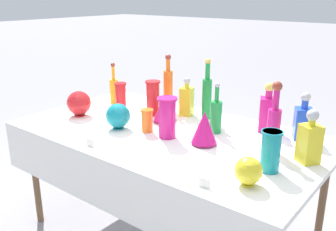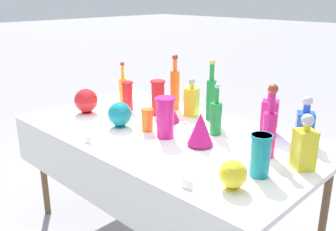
# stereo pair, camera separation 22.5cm
# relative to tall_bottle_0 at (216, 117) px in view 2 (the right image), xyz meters

# --- Properties ---
(display_table) EXTENTS (1.88, 1.05, 0.76)m
(display_table) POSITION_rel_tall_bottle_0_xyz_m (-0.24, -0.19, -0.17)
(display_table) COLOR white
(display_table) RESTS_ON ground
(tall_bottle_0) EXTENTS (0.07, 0.07, 0.31)m
(tall_bottle_0) POSITION_rel_tall_bottle_0_xyz_m (0.00, 0.00, 0.00)
(tall_bottle_0) COLOR #198C38
(tall_bottle_0) RESTS_ON display_table
(tall_bottle_1) EXTENTS (0.07, 0.07, 0.38)m
(tall_bottle_1) POSITION_rel_tall_bottle_0_xyz_m (0.39, -0.07, 0.05)
(tall_bottle_1) COLOR #C61972
(tall_bottle_1) RESTS_ON display_table
(tall_bottle_2) EXTENTS (0.07, 0.07, 0.40)m
(tall_bottle_2) POSITION_rel_tall_bottle_0_xyz_m (-0.52, 0.20, 0.05)
(tall_bottle_2) COLOR orange
(tall_bottle_2) RESTS_ON display_table
(tall_bottle_3) EXTENTS (0.06, 0.06, 0.40)m
(tall_bottle_3) POSITION_rel_tall_bottle_0_xyz_m (-0.19, 0.20, 0.05)
(tall_bottle_3) COLOR #198C38
(tall_bottle_3) RESTS_ON display_table
(tall_bottle_4) EXTENTS (0.06, 0.06, 0.31)m
(tall_bottle_4) POSITION_rel_tall_bottle_0_xyz_m (-0.93, 0.06, 0.00)
(tall_bottle_4) COLOR orange
(tall_bottle_4) RESTS_ON display_table
(square_decanter_0) EXTENTS (0.13, 0.13, 0.30)m
(square_decanter_0) POSITION_rel_tall_bottle_0_xyz_m (0.23, 0.22, 0.01)
(square_decanter_0) COLOR #C61972
(square_decanter_0) RESTS_ON display_table
(square_decanter_1) EXTENTS (0.13, 0.13, 0.28)m
(square_decanter_1) POSITION_rel_tall_bottle_0_xyz_m (0.58, -0.07, 0.01)
(square_decanter_1) COLOR yellow
(square_decanter_1) RESTS_ON display_table
(square_decanter_2) EXTENTS (0.13, 0.13, 0.28)m
(square_decanter_2) POSITION_rel_tall_bottle_0_xyz_m (0.44, 0.22, 0.00)
(square_decanter_2) COLOR blue
(square_decanter_2) RESTS_ON display_table
(square_decanter_3) EXTENTS (0.10, 0.10, 0.27)m
(square_decanter_3) POSITION_rel_tall_bottle_0_xyz_m (-0.33, 0.17, -0.00)
(square_decanter_3) COLOR yellow
(square_decanter_3) RESTS_ON display_table
(slender_vase_0) EXTENTS (0.12, 0.12, 0.24)m
(slender_vase_0) POSITION_rel_tall_bottle_0_xyz_m (-0.18, -0.24, 0.02)
(slender_vase_0) COLOR #C61972
(slender_vase_0) RESTS_ON display_table
(slender_vase_1) EXTENTS (0.08, 0.08, 0.14)m
(slender_vase_1) POSITION_rel_tall_bottle_0_xyz_m (-0.33, -0.24, -0.03)
(slender_vase_1) COLOR orange
(slender_vase_1) RESTS_ON display_table
(slender_vase_2) EXTENTS (0.10, 0.10, 0.20)m
(slender_vase_2) POSITION_rel_tall_bottle_0_xyz_m (0.47, -0.29, -0.00)
(slender_vase_2) COLOR teal
(slender_vase_2) RESTS_ON display_table
(slender_vase_3) EXTENTS (0.10, 0.10, 0.24)m
(slender_vase_3) POSITION_rel_tall_bottle_0_xyz_m (-0.52, 0.03, 0.02)
(slender_vase_3) COLOR red
(slender_vase_3) RESTS_ON display_table
(slender_vase_4) EXTENTS (0.09, 0.09, 0.21)m
(slender_vase_4) POSITION_rel_tall_bottle_0_xyz_m (-0.76, -0.04, 0.00)
(slender_vase_4) COLOR red
(slender_vase_4) RESTS_ON display_table
(fluted_vase_0) EXTENTS (0.15, 0.15, 0.17)m
(fluted_vase_0) POSITION_rel_tall_bottle_0_xyz_m (-0.36, -0.03, -0.02)
(fluted_vase_0) COLOR #C61972
(fluted_vase_0) RESTS_ON display_table
(fluted_vase_1) EXTENTS (0.15, 0.15, 0.19)m
(fluted_vase_1) POSITION_rel_tall_bottle_0_xyz_m (0.05, -0.20, -0.01)
(fluted_vase_1) COLOR #C61972
(fluted_vase_1) RESTS_ON display_table
(round_bowl_0) EXTENTS (0.15, 0.15, 0.16)m
(round_bowl_0) POSITION_rel_tall_bottle_0_xyz_m (-0.51, -0.31, -0.03)
(round_bowl_0) COLOR teal
(round_bowl_0) RESTS_ON display_table
(round_bowl_1) EXTENTS (0.12, 0.12, 0.13)m
(round_bowl_1) POSITION_rel_tall_bottle_0_xyz_m (0.45, -0.47, -0.04)
(round_bowl_1) COLOR yellow
(round_bowl_1) RESTS_ON display_table
(round_bowl_2) EXTENTS (0.16, 0.16, 0.17)m
(round_bowl_2) POSITION_rel_tall_bottle_0_xyz_m (-0.91, -0.30, -0.02)
(round_bowl_2) COLOR red
(round_bowl_2) RESTS_ON display_table
(price_tag_left) EXTENTS (0.05, 0.02, 0.04)m
(price_tag_left) POSITION_rel_tall_bottle_0_xyz_m (-0.43, -0.61, -0.09)
(price_tag_left) COLOR white
(price_tag_left) RESTS_ON display_table
(price_tag_center) EXTENTS (0.06, 0.02, 0.04)m
(price_tag_center) POSITION_rel_tall_bottle_0_xyz_m (0.32, -0.61, -0.09)
(price_tag_center) COLOR white
(price_tag_center) RESTS_ON display_table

